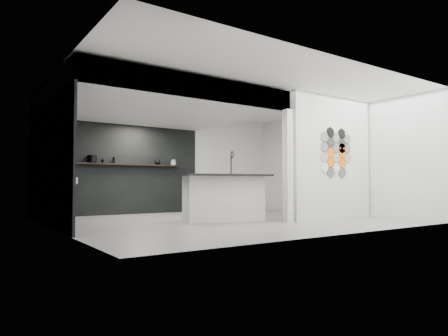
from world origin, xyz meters
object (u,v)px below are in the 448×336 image
wall_basin (63,181)px  stockpot (92,159)px  glass_vase (173,162)px  utensil_cup (103,161)px  partition_panel (333,157)px  kettle (158,162)px  bottle_dark (114,160)px  kitchen_island (224,197)px  glass_bowl (173,163)px

wall_basin → stockpot: bearing=61.0°
glass_vase → utensil_cup: bearing=180.0°
partition_panel → utensil_cup: size_ratio=30.33×
partition_panel → kettle: bearing=123.5°
partition_panel → bottle_dark: size_ratio=17.59×
kitchen_island → utensil_cup: bearing=133.3°
bottle_dark → kettle: bearing=0.0°
wall_basin → kitchen_island: size_ratio=0.30×
partition_panel → glass_bowl: bearing=118.2°
utensil_cup → glass_bowl: bearing=0.0°
wall_basin → kitchen_island: kitchen_island is taller
partition_panel → glass_bowl: (-2.08, 3.87, -0.03)m
wall_basin → kettle: bearing=35.3°
kitchen_island → kettle: 3.10m
stockpot → utensil_cup: (0.27, 0.00, -0.04)m
bottle_dark → stockpot: bearing=180.0°
glass_bowl → utensil_cup: size_ratio=1.62×
stockpot → glass_bowl: bearing=0.0°
glass_vase → bottle_dark: size_ratio=0.95×
partition_panel → glass_vase: size_ratio=18.49×
partition_panel → kitchen_island: (-2.41, 0.89, -0.89)m
wall_basin → glass_vase: (3.39, 2.07, 0.55)m
partition_panel → glass_bowl: partition_panel is taller
wall_basin → kettle: kettle is taller
kitchen_island → stockpot: bearing=137.1°
kitchen_island → glass_bowl: size_ratio=13.54×
kitchen_island → utensil_cup: kitchen_island is taller
wall_basin → kitchen_island: bearing=-16.6°
wall_basin → glass_vase: size_ratio=3.96×
stockpot → utensil_cup: stockpot is taller
glass_bowl → utensil_cup: 1.98m
kitchen_island → stockpot: kitchen_island is taller
kitchen_island → partition_panel: bearing=-5.9°
kettle → glass_vase: 0.48m
kitchen_island → kettle: (-0.14, 2.97, 0.88)m
bottle_dark → glass_bowl: bearing=0.0°
wall_basin → kettle: size_ratio=3.84×
wall_basin → stockpot: size_ratio=2.72×
bottle_dark → glass_vase: bearing=0.0°
partition_panel → kitchen_island: bearing=159.7°
partition_panel → stockpot: 5.80m
kitchen_island → wall_basin: bearing=177.9°
wall_basin → bottle_dark: size_ratio=3.77×
partition_panel → kettle: 4.63m
partition_panel → wall_basin: (-5.46, 1.80, -0.55)m
wall_basin → glass_vase: glass_vase is taller
stockpot → bottle_dark: 0.54m
kettle → bottle_dark: size_ratio=0.98×
kitchen_island → bottle_dark: 3.39m
stockpot → utensil_cup: bearing=0.0°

